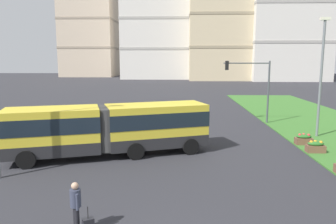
{
  "coord_description": "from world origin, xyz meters",
  "views": [
    {
      "loc": [
        0.21,
        -7.26,
        5.72
      ],
      "look_at": [
        -0.45,
        14.56,
        2.2
      ],
      "focal_mm": 34.91,
      "sensor_mm": 36.0,
      "label": 1
    }
  ],
  "objects_px": {
    "flower_planter_4": "(316,147)",
    "traffic_light_far_right": "(253,80)",
    "articulated_bus": "(110,128)",
    "pedestrian_crossing": "(76,204)",
    "apartment_tower_west": "(89,8)",
    "car_maroon_sedan": "(107,116)",
    "apartment_tower_westcentre": "(157,8)",
    "flower_planter_5": "(304,139)",
    "streetlight_median": "(321,73)"
  },
  "relations": [
    {
      "from": "car_maroon_sedan",
      "to": "apartment_tower_westcentre",
      "type": "distance_m",
      "value": 76.65
    },
    {
      "from": "pedestrian_crossing",
      "to": "streetlight_median",
      "type": "xyz_separation_m",
      "value": [
        13.74,
        13.98,
        3.77
      ]
    },
    {
      "from": "car_maroon_sedan",
      "to": "pedestrian_crossing",
      "type": "relative_size",
      "value": 2.63
    },
    {
      "from": "pedestrian_crossing",
      "to": "apartment_tower_west",
      "type": "xyz_separation_m",
      "value": [
        -26.85,
        103.9,
        22.0
      ]
    },
    {
      "from": "flower_planter_4",
      "to": "apartment_tower_westcentre",
      "type": "xyz_separation_m",
      "value": [
        -14.89,
        82.56,
        20.71
      ]
    },
    {
      "from": "flower_planter_4",
      "to": "traffic_light_far_right",
      "type": "xyz_separation_m",
      "value": [
        -1.8,
        9.57,
        3.48
      ]
    },
    {
      "from": "articulated_bus",
      "to": "apartment_tower_westcentre",
      "type": "distance_m",
      "value": 85.61
    },
    {
      "from": "car_maroon_sedan",
      "to": "flower_planter_5",
      "type": "xyz_separation_m",
      "value": [
        14.73,
        -6.78,
        -0.33
      ]
    },
    {
      "from": "apartment_tower_westcentre",
      "to": "flower_planter_5",
      "type": "bearing_deg",
      "value": -79.54
    },
    {
      "from": "flower_planter_5",
      "to": "pedestrian_crossing",
      "type": "bearing_deg",
      "value": -135.82
    },
    {
      "from": "flower_planter_5",
      "to": "streetlight_median",
      "type": "distance_m",
      "value": 5.35
    },
    {
      "from": "car_maroon_sedan",
      "to": "apartment_tower_west",
      "type": "bearing_deg",
      "value": 105.64
    },
    {
      "from": "streetlight_median",
      "to": "car_maroon_sedan",
      "type": "bearing_deg",
      "value": 165.49
    },
    {
      "from": "traffic_light_far_right",
      "to": "apartment_tower_westcentre",
      "type": "relative_size",
      "value": 0.13
    },
    {
      "from": "flower_planter_4",
      "to": "apartment_tower_westcentre",
      "type": "bearing_deg",
      "value": 100.22
    },
    {
      "from": "pedestrian_crossing",
      "to": "traffic_light_far_right",
      "type": "xyz_separation_m",
      "value": [
        10.04,
        19.18,
        2.9
      ]
    },
    {
      "from": "flower_planter_4",
      "to": "car_maroon_sedan",
      "type": "bearing_deg",
      "value": 149.5
    },
    {
      "from": "articulated_bus",
      "to": "car_maroon_sedan",
      "type": "relative_size",
      "value": 2.61
    },
    {
      "from": "articulated_bus",
      "to": "apartment_tower_westcentre",
      "type": "xyz_separation_m",
      "value": [
        -2.38,
        83.33,
        19.48
      ]
    },
    {
      "from": "articulated_bus",
      "to": "car_maroon_sedan",
      "type": "bearing_deg",
      "value": 103.26
    },
    {
      "from": "traffic_light_far_right",
      "to": "articulated_bus",
      "type": "bearing_deg",
      "value": -136.02
    },
    {
      "from": "pedestrian_crossing",
      "to": "streetlight_median",
      "type": "distance_m",
      "value": 19.97
    },
    {
      "from": "traffic_light_far_right",
      "to": "apartment_tower_west",
      "type": "distance_m",
      "value": 94.35
    },
    {
      "from": "streetlight_median",
      "to": "apartment_tower_westcentre",
      "type": "relative_size",
      "value": 0.21
    },
    {
      "from": "articulated_bus",
      "to": "flower_planter_4",
      "type": "distance_m",
      "value": 12.59
    },
    {
      "from": "pedestrian_crossing",
      "to": "apartment_tower_west",
      "type": "bearing_deg",
      "value": 104.49
    },
    {
      "from": "car_maroon_sedan",
      "to": "pedestrian_crossing",
      "type": "bearing_deg",
      "value": -81.04
    },
    {
      "from": "traffic_light_far_right",
      "to": "apartment_tower_west",
      "type": "relative_size",
      "value": 0.12
    },
    {
      "from": "flower_planter_4",
      "to": "pedestrian_crossing",
      "type": "bearing_deg",
      "value": -140.95
    },
    {
      "from": "car_maroon_sedan",
      "to": "traffic_light_far_right",
      "type": "distance_m",
      "value": 13.34
    },
    {
      "from": "pedestrian_crossing",
      "to": "traffic_light_far_right",
      "type": "height_order",
      "value": "traffic_light_far_right"
    },
    {
      "from": "pedestrian_crossing",
      "to": "apartment_tower_westcentre",
      "type": "relative_size",
      "value": 0.04
    },
    {
      "from": "articulated_bus",
      "to": "flower_planter_5",
      "type": "xyz_separation_m",
      "value": [
        12.5,
        2.66,
        -1.23
      ]
    },
    {
      "from": "streetlight_median",
      "to": "apartment_tower_west",
      "type": "xyz_separation_m",
      "value": [
        -40.59,
        89.92,
        18.22
      ]
    },
    {
      "from": "flower_planter_5",
      "to": "apartment_tower_westcentre",
      "type": "height_order",
      "value": "apartment_tower_westcentre"
    },
    {
      "from": "articulated_bus",
      "to": "pedestrian_crossing",
      "type": "xyz_separation_m",
      "value": [
        0.66,
        -8.85,
        -0.65
      ]
    },
    {
      "from": "flower_planter_4",
      "to": "traffic_light_far_right",
      "type": "distance_m",
      "value": 10.34
    },
    {
      "from": "traffic_light_far_right",
      "to": "streetlight_median",
      "type": "relative_size",
      "value": 0.65
    },
    {
      "from": "apartment_tower_west",
      "to": "articulated_bus",
      "type": "bearing_deg",
      "value": -74.6
    },
    {
      "from": "traffic_light_far_right",
      "to": "streetlight_median",
      "type": "height_order",
      "value": "streetlight_median"
    },
    {
      "from": "car_maroon_sedan",
      "to": "traffic_light_far_right",
      "type": "height_order",
      "value": "traffic_light_far_right"
    },
    {
      "from": "traffic_light_far_right",
      "to": "flower_planter_4",
      "type": "bearing_deg",
      "value": -79.34
    },
    {
      "from": "car_maroon_sedan",
      "to": "streetlight_median",
      "type": "height_order",
      "value": "streetlight_median"
    },
    {
      "from": "car_maroon_sedan",
      "to": "flower_planter_4",
      "type": "relative_size",
      "value": 4.16
    },
    {
      "from": "flower_planter_4",
      "to": "traffic_light_far_right",
      "type": "relative_size",
      "value": 0.2
    },
    {
      "from": "articulated_bus",
      "to": "apartment_tower_westcentre",
      "type": "bearing_deg",
      "value": 91.64
    },
    {
      "from": "pedestrian_crossing",
      "to": "apartment_tower_west",
      "type": "distance_m",
      "value": 109.54
    },
    {
      "from": "car_maroon_sedan",
      "to": "pedestrian_crossing",
      "type": "xyz_separation_m",
      "value": [
        2.88,
        -18.29,
        0.25
      ]
    },
    {
      "from": "traffic_light_far_right",
      "to": "streetlight_median",
      "type": "bearing_deg",
      "value": -54.54
    },
    {
      "from": "apartment_tower_west",
      "to": "apartment_tower_westcentre",
      "type": "xyz_separation_m",
      "value": [
        23.8,
        -11.73,
        -1.86
      ]
    }
  ]
}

